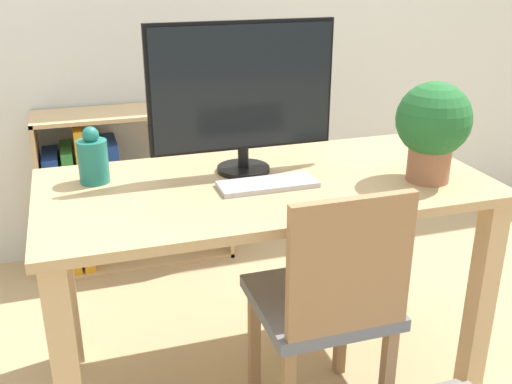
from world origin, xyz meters
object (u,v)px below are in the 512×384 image
Objects in this scene: potted_plant at (433,125)px; keyboard at (268,184)px; monitor at (242,91)px; bookshelf at (106,191)px; vase at (93,159)px; chair at (329,301)px.

keyboard is at bearing 168.80° from potted_plant.
potted_plant is (0.51, -0.10, 0.17)m from keyboard.
monitor is 0.31m from keyboard.
bookshelf is at bearing 114.48° from monitor.
vase is at bearing 158.02° from keyboard.
keyboard is at bearing -21.98° from vase.
potted_plant is 0.63m from chair.
keyboard is 0.37× the size of chair.
bookshelf is (-0.41, 0.91, -0.64)m from monitor.
vase is 0.57× the size of potted_plant.
potted_plant is 0.36× the size of bookshelf.
keyboard is 0.56m from vase.
potted_plant reaches higher than bookshelf.
monitor is 1.97× the size of keyboard.
potted_plant is (0.54, -0.26, -0.09)m from monitor.
keyboard reaches higher than bookshelf.
bookshelf is at bearing 85.61° from vase.
vase reaches higher than chair.
bookshelf is (0.07, 0.86, -0.45)m from vase.
monitor is 0.61m from potted_plant.
monitor reaches higher than bookshelf.
potted_plant is 1.60m from bookshelf.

